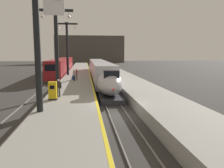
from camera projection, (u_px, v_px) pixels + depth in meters
ground_plane at (118, 116)px, 18.82m from camera, size 260.00×260.00×0.00m
platform_left at (78, 78)px, 42.63m from camera, size 4.80×110.00×1.05m
platform_right at (121, 77)px, 43.58m from camera, size 4.80×110.00×1.05m
platform_left_safety_stripe at (90, 75)px, 42.82m from camera, size 0.20×107.80×0.01m
rail_main_left at (95, 78)px, 45.78m from camera, size 0.08×110.00×0.12m
rail_main_right at (102, 78)px, 45.96m from camera, size 0.08×110.00×0.12m
rail_secondary_left at (54, 79)px, 44.83m from camera, size 0.08×110.00×0.12m
rail_secondary_right at (61, 79)px, 45.01m from camera, size 0.08×110.00×0.12m
highspeed_train_main at (100, 71)px, 40.08m from camera, size 2.92×38.15×3.60m
regional_train_adjacent at (62, 65)px, 55.25m from camera, size 2.85×36.60×3.80m
station_column_near at (38, 34)px, 15.43m from camera, size 4.00×0.68×8.69m
station_column_mid at (56, 41)px, 26.13m from camera, size 4.00×0.68×9.12m
station_column_far at (67, 44)px, 42.29m from camera, size 4.00×0.68×9.65m
passenger_near_edge at (77, 73)px, 35.03m from camera, size 0.23×0.57×1.69m
passenger_mid_platform at (74, 74)px, 33.59m from camera, size 0.39×0.49×1.69m
passenger_far_waiting at (58, 87)px, 21.27m from camera, size 0.57×0.27×1.69m
rolling_suitcase at (73, 78)px, 34.97m from camera, size 0.40×0.22×0.98m
ticket_machine_yellow at (53, 91)px, 20.10m from camera, size 0.76×0.62×1.60m
terminus_back_wall at (90, 49)px, 118.22m from camera, size 36.00×2.00×14.00m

